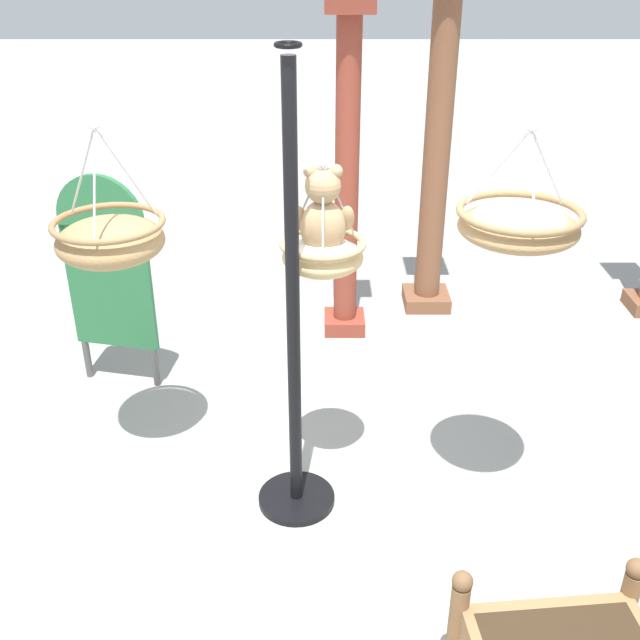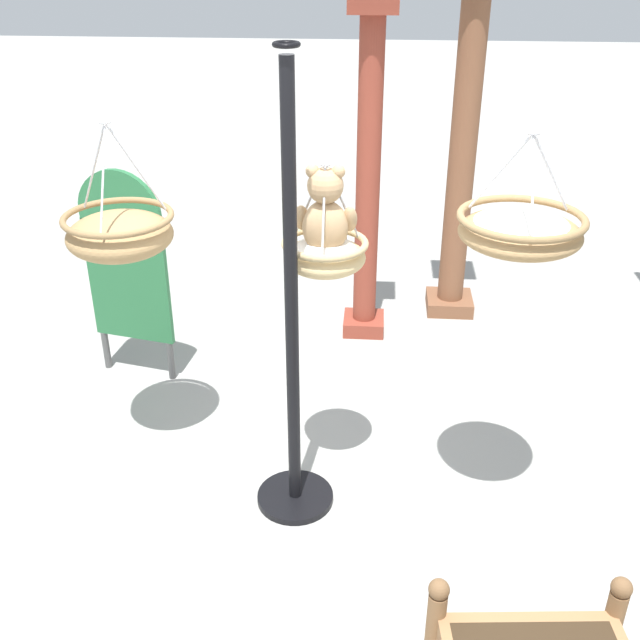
% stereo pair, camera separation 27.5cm
% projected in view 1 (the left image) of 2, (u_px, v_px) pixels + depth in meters
% --- Properties ---
extents(ground_plane, '(40.00, 40.00, 0.00)m').
position_uv_depth(ground_plane, '(318.00, 499.00, 4.36)').
color(ground_plane, '#9E9E99').
extents(display_pole_central, '(0.44, 0.44, 2.52)m').
position_uv_depth(display_pole_central, '(295.00, 386.00, 3.97)').
color(display_pole_central, black).
rests_on(display_pole_central, ground).
extents(hanging_basket_with_teddy, '(0.45, 0.45, 0.59)m').
position_uv_depth(hanging_basket_with_teddy, '(323.00, 254.00, 3.89)').
color(hanging_basket_with_teddy, tan).
extents(teddy_bear, '(0.33, 0.30, 0.47)m').
position_uv_depth(teddy_bear, '(323.00, 215.00, 3.81)').
color(teddy_bear, tan).
extents(hanging_basket_left_high, '(0.61, 0.61, 0.75)m').
position_uv_depth(hanging_basket_left_high, '(110.00, 239.00, 4.06)').
color(hanging_basket_left_high, '#A37F51').
extents(hanging_basket_right_low, '(0.60, 0.60, 0.56)m').
position_uv_depth(hanging_basket_right_low, '(519.00, 225.00, 3.56)').
color(hanging_basket_right_low, '#A37F51').
extents(greenhouse_pillar_left, '(0.34, 0.34, 2.54)m').
position_uv_depth(greenhouse_pillar_left, '(347.00, 186.00, 5.63)').
color(greenhouse_pillar_left, brown).
rests_on(greenhouse_pillar_left, ground).
extents(greenhouse_pillar_far_back, '(0.41, 0.41, 2.78)m').
position_uv_depth(greenhouse_pillar_far_back, '(437.00, 155.00, 5.96)').
color(greenhouse_pillar_far_back, brown).
rests_on(greenhouse_pillar_far_back, ground).
extents(potted_plant_tall_leafy, '(0.41, 0.41, 0.90)m').
position_uv_depth(potted_plant_tall_leafy, '(96.00, 254.00, 6.39)').
color(potted_plant_tall_leafy, '#AD563D').
rests_on(potted_plant_tall_leafy, ground).
extents(display_sign_board, '(0.61, 0.17, 1.55)m').
position_uv_depth(display_sign_board, '(107.00, 265.00, 5.07)').
color(display_sign_board, '#286B3D').
rests_on(display_sign_board, ground).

